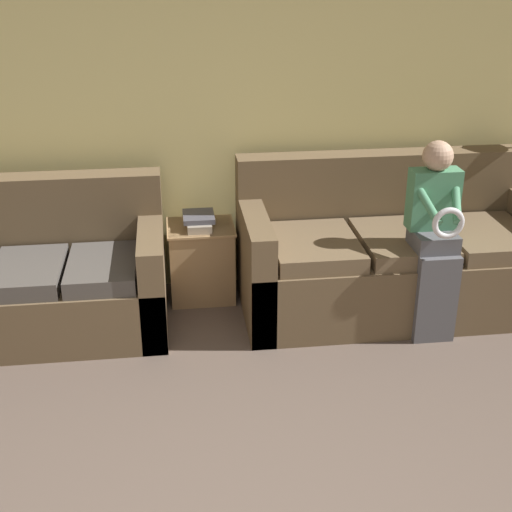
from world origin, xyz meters
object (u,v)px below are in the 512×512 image
at_px(child_left_seated, 435,232).
at_px(side_shelf, 202,260).
at_px(couch_main, 393,257).
at_px(couch_side, 34,281).
at_px(book_stack, 198,220).

relative_size(child_left_seated, side_shelf, 2.31).
relative_size(couch_main, couch_side, 1.24).
distance_m(couch_main, child_left_seated, 0.54).
height_order(couch_main, side_shelf, couch_main).
distance_m(child_left_seated, book_stack, 1.60).
relative_size(couch_main, book_stack, 6.81).
bearing_deg(couch_side, book_stack, 14.98).
bearing_deg(book_stack, couch_main, -11.84).
xyz_separation_m(couch_side, child_left_seated, (2.54, -0.38, 0.37)).
bearing_deg(couch_main, book_stack, 168.16).
height_order(child_left_seated, book_stack, child_left_seated).
bearing_deg(child_left_seated, side_shelf, 154.59).
relative_size(couch_main, child_left_seated, 1.67).
distance_m(couch_main, side_shelf, 1.35).
xyz_separation_m(child_left_seated, book_stack, (-1.45, 0.67, -0.11)).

